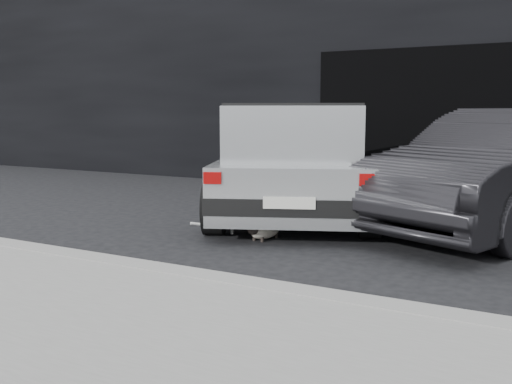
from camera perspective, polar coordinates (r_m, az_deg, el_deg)
The scene contains 9 objects.
ground at distance 7.37m, azimuth 2.00°, elevation -3.46°, with size 80.00×80.00×0.00m, color black.
building_facade at distance 12.71m, azimuth 18.69°, elevation 12.28°, with size 34.00×4.00×5.00m, color black.
garage_opening at distance 10.70m, azimuth 16.56°, elevation 6.81°, with size 4.00×0.10×2.60m, color black.
curb at distance 4.68m, azimuth -1.18°, elevation -9.50°, with size 18.00×0.25×0.12m, color gray.
sidewalk at distance 3.74m, azimuth -10.54°, elevation -14.30°, with size 18.00×2.20×0.11m, color gray.
silver_hatchback at distance 8.08m, azimuth 3.97°, elevation 3.68°, with size 3.38×4.65×1.57m.
second_car at distance 7.73m, azimuth 23.93°, elevation 2.05°, with size 1.60×4.59×1.51m, color black.
cat_siamese at distance 6.58m, azimuth 0.71°, elevation -3.89°, with size 0.30×0.69×0.24m.
cat_white at distance 6.96m, azimuth -3.25°, elevation -2.85°, with size 0.62×0.42×0.32m.
Camera 1 is at (3.20, -6.48, 1.47)m, focal length 40.00 mm.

